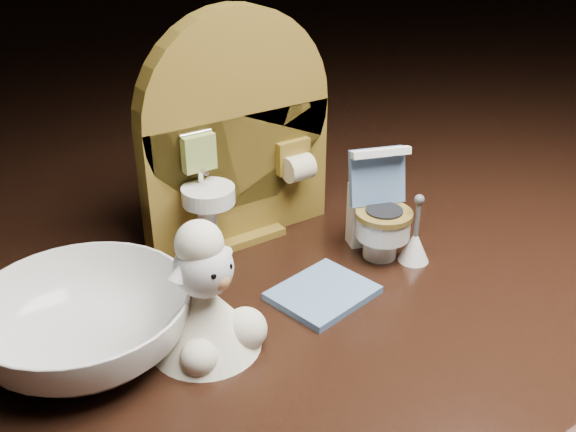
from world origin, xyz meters
The scene contains 6 objects.
backdrop_panel centered at (0.00, 0.06, 0.07)m, with size 0.13×0.05×0.15m.
toy_toilet centered at (0.06, 0.00, 0.03)m, with size 0.04×0.05×0.07m.
bath_mat centered at (0.00, -0.02, 0.00)m, with size 0.05×0.04×0.00m, color #577AAA.
toilet_brush centered at (0.07, -0.02, 0.01)m, with size 0.02×0.02×0.05m.
plush_lamb centered at (-0.07, -0.03, 0.03)m, with size 0.06×0.06×0.07m.
ceramic_bowl centered at (-0.13, 0.00, 0.02)m, with size 0.11×0.11×0.03m, color white.
Camera 1 is at (-0.19, -0.27, 0.21)m, focal length 40.00 mm.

